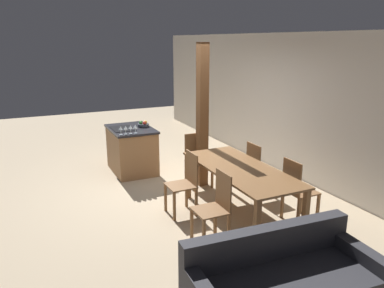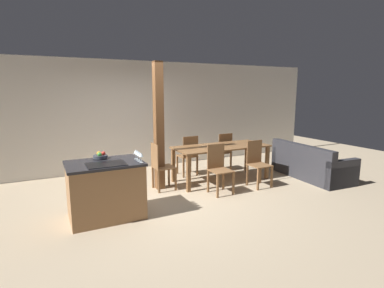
{
  "view_description": "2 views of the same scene",
  "coord_description": "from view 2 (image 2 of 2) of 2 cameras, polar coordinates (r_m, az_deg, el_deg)",
  "views": [
    {
      "loc": [
        5.83,
        -2.26,
        2.56
      ],
      "look_at": [
        0.6,
        0.2,
        0.95
      ],
      "focal_mm": 35.0,
      "sensor_mm": 36.0,
      "label": 1
    },
    {
      "loc": [
        -1.99,
        -4.9,
        1.98
      ],
      "look_at": [
        0.6,
        0.2,
        0.95
      ],
      "focal_mm": 28.0,
      "sensor_mm": 36.0,
      "label": 2
    }
  ],
  "objects": [
    {
      "name": "dining_chair_far_right",
      "position": [
        7.43,
        5.88,
        -1.34
      ],
      "size": [
        0.4,
        0.4,
        0.95
      ],
      "rotation": [
        0.0,
        0.0,
        3.14
      ],
      "color": "brown",
      "rests_on": "ground_plane"
    },
    {
      "name": "dining_chair_far_left",
      "position": [
        6.97,
        -0.68,
        -2.06
      ],
      "size": [
        0.4,
        0.4,
        0.95
      ],
      "rotation": [
        0.0,
        0.0,
        3.14
      ],
      "color": "brown",
      "rests_on": "ground_plane"
    },
    {
      "name": "kitchen_island",
      "position": [
        4.92,
        -16.12,
        -8.36
      ],
      "size": [
        1.13,
        0.81,
        0.9
      ],
      "color": "#9E7047",
      "rests_on": "ground_plane"
    },
    {
      "name": "fruit_bowl",
      "position": [
        5.04,
        -17.05,
        -2.17
      ],
      "size": [
        0.22,
        0.22,
        0.11
      ],
      "color": "#383D47",
      "rests_on": "kitchen_island"
    },
    {
      "name": "wine_glass_end",
      "position": [
        4.83,
        -10.64,
        -1.43
      ],
      "size": [
        0.08,
        0.08,
        0.16
      ],
      "color": "silver",
      "rests_on": "kitchen_island"
    },
    {
      "name": "dining_table",
      "position": [
        6.6,
        5.57,
        -1.18
      ],
      "size": [
        2.1,
        0.88,
        0.78
      ],
      "color": "brown",
      "rests_on": "ground_plane"
    },
    {
      "name": "timber_post",
      "position": [
        5.96,
        -6.36,
        3.25
      ],
      "size": [
        0.17,
        0.17,
        2.53
      ],
      "color": "brown",
      "rests_on": "ground_plane"
    },
    {
      "name": "wine_glass_near",
      "position": [
        4.57,
        -9.67,
        -2.06
      ],
      "size": [
        0.08,
        0.08,
        0.16
      ],
      "color": "silver",
      "rests_on": "kitchen_island"
    },
    {
      "name": "couch",
      "position": [
        7.39,
        21.61,
        -3.82
      ],
      "size": [
        0.94,
        1.88,
        0.79
      ],
      "rotation": [
        0.0,
        0.0,
        1.5
      ],
      "color": "#2D2D33",
      "rests_on": "ground_plane"
    },
    {
      "name": "ground_plane",
      "position": [
        5.65,
        -4.59,
        -10.36
      ],
      "size": [
        16.0,
        16.0,
        0.0
      ],
      "primitive_type": "plane",
      "color": "tan"
    },
    {
      "name": "wine_glass_far",
      "position": [
        4.74,
        -10.33,
        -1.63
      ],
      "size": [
        0.08,
        0.08,
        0.16
      ],
      "color": "silver",
      "rests_on": "kitchen_island"
    },
    {
      "name": "dining_chair_near_right",
      "position": [
        6.38,
        12.36,
        -3.46
      ],
      "size": [
        0.4,
        0.4,
        0.95
      ],
      "color": "brown",
      "rests_on": "ground_plane"
    },
    {
      "name": "dining_chair_near_left",
      "position": [
        5.84,
        5.12,
        -4.52
      ],
      "size": [
        0.4,
        0.4,
        0.95
      ],
      "color": "brown",
      "rests_on": "ground_plane"
    },
    {
      "name": "dining_chair_head_end",
      "position": [
        6.01,
        -6.05,
        -4.13
      ],
      "size": [
        0.4,
        0.4,
        0.95
      ],
      "rotation": [
        0.0,
        0.0,
        1.57
      ],
      "color": "brown",
      "rests_on": "ground_plane"
    },
    {
      "name": "wall_back",
      "position": [
        7.68,
        -11.87,
        5.29
      ],
      "size": [
        11.2,
        0.08,
        2.7
      ],
      "color": "silver",
      "rests_on": "ground_plane"
    },
    {
      "name": "wine_glass_middle",
      "position": [
        4.66,
        -10.0,
        -1.84
      ],
      "size": [
        0.08,
        0.08,
        0.16
      ],
      "color": "silver",
      "rests_on": "kitchen_island"
    }
  ]
}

